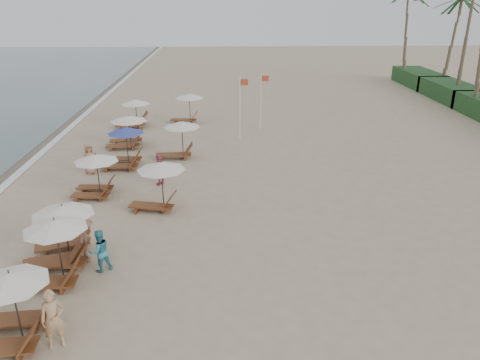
{
  "coord_description": "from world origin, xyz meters",
  "views": [
    {
      "loc": [
        0.17,
        -12.96,
        9.21
      ],
      "look_at": [
        1.0,
        6.63,
        1.3
      ],
      "focal_mm": 34.23,
      "sensor_mm": 36.0,
      "label": 1
    }
  ],
  "objects_px": {
    "lounger_station_4": "(122,150)",
    "lounger_station_5": "(126,132)",
    "beachgoer_mid_b": "(86,239)",
    "flag_pole_near": "(240,105)",
    "beachgoer_far_b": "(90,159)",
    "beachgoer_far_a": "(160,170)",
    "beachgoer_near": "(53,319)",
    "lounger_station_0": "(7,312)",
    "inland_station_2": "(187,105)",
    "beachgoer_mid_a": "(100,251)",
    "lounger_station_3": "(94,175)",
    "inland_station_0": "(157,182)",
    "lounger_station_1": "(51,254)",
    "lounger_station_6": "(132,114)",
    "inland_station_1": "(178,137)",
    "lounger_station_2": "(59,233)"
  },
  "relations": [
    {
      "from": "lounger_station_4",
      "to": "lounger_station_5",
      "type": "distance_m",
      "value": 3.86
    },
    {
      "from": "beachgoer_mid_b",
      "to": "flag_pole_near",
      "type": "height_order",
      "value": "flag_pole_near"
    },
    {
      "from": "beachgoer_far_b",
      "to": "beachgoer_far_a",
      "type": "bearing_deg",
      "value": -59.07
    },
    {
      "from": "beachgoer_near",
      "to": "beachgoer_mid_b",
      "type": "relative_size",
      "value": 1.04
    },
    {
      "from": "flag_pole_near",
      "to": "lounger_station_0",
      "type": "bearing_deg",
      "value": -110.68
    },
    {
      "from": "lounger_station_0",
      "to": "lounger_station_5",
      "type": "height_order",
      "value": "lounger_station_0"
    },
    {
      "from": "inland_station_2",
      "to": "beachgoer_mid_a",
      "type": "distance_m",
      "value": 20.86
    },
    {
      "from": "beachgoer_near",
      "to": "beachgoer_far_b",
      "type": "xyz_separation_m",
      "value": [
        -2.55,
        13.62,
        -0.04
      ]
    },
    {
      "from": "lounger_station_4",
      "to": "beachgoer_mid_b",
      "type": "xyz_separation_m",
      "value": [
        0.63,
        -10.14,
        -0.14
      ]
    },
    {
      "from": "beachgoer_mid_a",
      "to": "beachgoer_mid_b",
      "type": "bearing_deg",
      "value": -80.24
    },
    {
      "from": "lounger_station_3",
      "to": "inland_station_0",
      "type": "xyz_separation_m",
      "value": [
        3.27,
        -1.67,
        0.23
      ]
    },
    {
      "from": "lounger_station_1",
      "to": "lounger_station_3",
      "type": "height_order",
      "value": "lounger_station_1"
    },
    {
      "from": "lounger_station_1",
      "to": "flag_pole_near",
      "type": "height_order",
      "value": "flag_pole_near"
    },
    {
      "from": "lounger_station_6",
      "to": "beachgoer_far_b",
      "type": "bearing_deg",
      "value": -93.52
    },
    {
      "from": "lounger_station_6",
      "to": "inland_station_1",
      "type": "relative_size",
      "value": 0.98
    },
    {
      "from": "lounger_station_3",
      "to": "beachgoer_mid_a",
      "type": "distance_m",
      "value": 7.0
    },
    {
      "from": "lounger_station_6",
      "to": "beachgoer_far_b",
      "type": "xyz_separation_m",
      "value": [
        -0.61,
        -9.92,
        -0.08
      ]
    },
    {
      "from": "beachgoer_near",
      "to": "lounger_station_3",
      "type": "bearing_deg",
      "value": 76.95
    },
    {
      "from": "lounger_station_4",
      "to": "inland_station_0",
      "type": "height_order",
      "value": "lounger_station_4"
    },
    {
      "from": "lounger_station_5",
      "to": "beachgoer_near",
      "type": "relative_size",
      "value": 1.53
    },
    {
      "from": "lounger_station_1",
      "to": "beachgoer_far_b",
      "type": "relative_size",
      "value": 1.53
    },
    {
      "from": "beachgoer_mid_a",
      "to": "beachgoer_far_b",
      "type": "relative_size",
      "value": 0.92
    },
    {
      "from": "lounger_station_1",
      "to": "flag_pole_near",
      "type": "bearing_deg",
      "value": 66.43
    },
    {
      "from": "inland_station_0",
      "to": "beachgoer_far_a",
      "type": "xyz_separation_m",
      "value": [
        -0.23,
        2.96,
        -0.5
      ]
    },
    {
      "from": "beachgoer_near",
      "to": "beachgoer_far_a",
      "type": "height_order",
      "value": "beachgoer_near"
    },
    {
      "from": "lounger_station_0",
      "to": "flag_pole_near",
      "type": "xyz_separation_m",
      "value": [
        7.38,
        19.55,
        1.4
      ]
    },
    {
      "from": "beachgoer_near",
      "to": "beachgoer_far_b",
      "type": "relative_size",
      "value": 1.05
    },
    {
      "from": "lounger_station_2",
      "to": "beachgoer_far_b",
      "type": "xyz_separation_m",
      "value": [
        -1.22,
        8.89,
        -0.18
      ]
    },
    {
      "from": "beachgoer_far_b",
      "to": "flag_pole_near",
      "type": "distance_m",
      "value": 10.69
    },
    {
      "from": "lounger_station_3",
      "to": "inland_station_1",
      "type": "distance_m",
      "value": 6.65
    },
    {
      "from": "lounger_station_3",
      "to": "beachgoer_near",
      "type": "height_order",
      "value": "lounger_station_3"
    },
    {
      "from": "inland_station_0",
      "to": "inland_station_1",
      "type": "xyz_separation_m",
      "value": [
        0.35,
        7.26,
        -0.05
      ]
    },
    {
      "from": "lounger_station_1",
      "to": "lounger_station_3",
      "type": "bearing_deg",
      "value": 92.82
    },
    {
      "from": "lounger_station_3",
      "to": "lounger_station_6",
      "type": "height_order",
      "value": "lounger_station_3"
    },
    {
      "from": "lounger_station_5",
      "to": "lounger_station_4",
      "type": "bearing_deg",
      "value": -82.21
    },
    {
      "from": "flag_pole_near",
      "to": "lounger_station_3",
      "type": "bearing_deg",
      "value": -129.22
    },
    {
      "from": "inland_station_2",
      "to": "beachgoer_mid_b",
      "type": "bearing_deg",
      "value": -96.84
    },
    {
      "from": "inland_station_2",
      "to": "beachgoer_near",
      "type": "xyz_separation_m",
      "value": [
        -2.09,
        -24.58,
        -0.44
      ]
    },
    {
      "from": "lounger_station_0",
      "to": "inland_station_0",
      "type": "distance_m",
      "value": 9.18
    },
    {
      "from": "beachgoer_far_b",
      "to": "beachgoer_near",
      "type": "bearing_deg",
      "value": -114.74
    },
    {
      "from": "beachgoer_mid_a",
      "to": "beachgoer_far_b",
      "type": "distance_m",
      "value": 10.24
    },
    {
      "from": "lounger_station_1",
      "to": "lounger_station_6",
      "type": "bearing_deg",
      "value": 92.23
    },
    {
      "from": "flag_pole_near",
      "to": "lounger_station_1",
      "type": "bearing_deg",
      "value": -113.57
    },
    {
      "from": "lounger_station_6",
      "to": "lounger_station_1",
      "type": "bearing_deg",
      "value": -87.77
    },
    {
      "from": "lounger_station_1",
      "to": "lounger_station_2",
      "type": "height_order",
      "value": "lounger_station_1"
    },
    {
      "from": "lounger_station_2",
      "to": "inland_station_0",
      "type": "bearing_deg",
      "value": 53.27
    },
    {
      "from": "lounger_station_5",
      "to": "beachgoer_far_b",
      "type": "bearing_deg",
      "value": -102.51
    },
    {
      "from": "lounger_station_5",
      "to": "lounger_station_6",
      "type": "relative_size",
      "value": 1.01
    },
    {
      "from": "beachgoer_far_b",
      "to": "flag_pole_near",
      "type": "height_order",
      "value": "flag_pole_near"
    },
    {
      "from": "lounger_station_3",
      "to": "flag_pole_near",
      "type": "distance_m",
      "value": 12.01
    }
  ]
}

